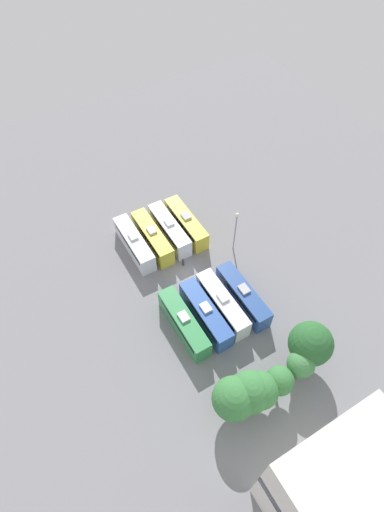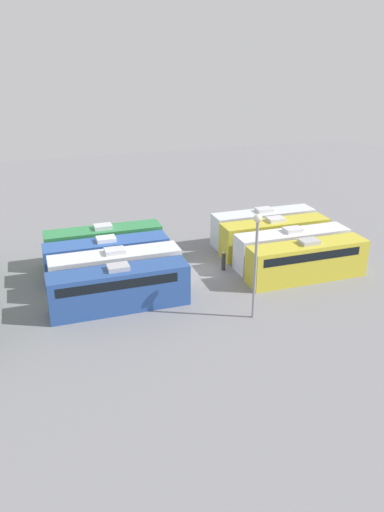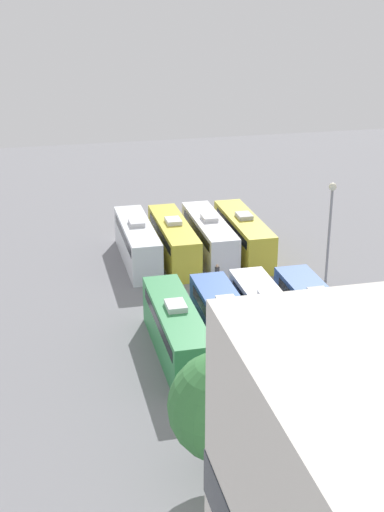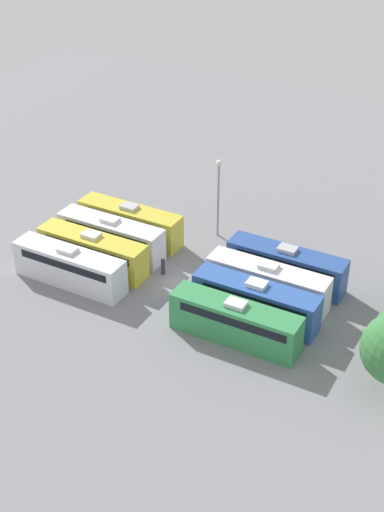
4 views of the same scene
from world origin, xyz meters
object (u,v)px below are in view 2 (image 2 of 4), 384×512
(bus_1, at_px, (291,247))
(bus_2, at_px, (274,236))
(bus_3, at_px, (263,225))
(bus_4, at_px, (119,287))
(bus_5, at_px, (116,270))
(light_pole, at_px, (256,249))
(bus_0, at_px, (307,260))
(bus_6, at_px, (107,257))
(worker_person, at_px, (223,261))
(bus_7, at_px, (104,244))

(bus_1, bearing_deg, bus_2, 1.90)
(bus_3, distance_m, bus_4, 18.91)
(bus_5, height_order, light_pole, light_pole)
(bus_4, xyz_separation_m, light_pole, (-4.51, -9.04, 3.63))
(bus_0, distance_m, bus_5, 16.13)
(bus_6, xyz_separation_m, worker_person, (-2.06, -10.02, -0.96))
(bus_0, xyz_separation_m, bus_3, (9.14, -0.35, 0.00))
(bus_4, bearing_deg, bus_6, -1.25)
(bus_2, height_order, bus_7, same)
(bus_4, height_order, worker_person, bus_4)
(bus_1, height_order, bus_3, same)
(bus_3, bearing_deg, bus_1, 178.39)
(bus_3, height_order, worker_person, bus_3)
(bus_2, height_order, bus_4, same)
(bus_1, relative_size, worker_person, 5.91)
(bus_1, bearing_deg, light_pole, 136.08)
(bus_1, relative_size, bus_2, 1.00)
(bus_0, height_order, bus_6, same)
(bus_2, relative_size, bus_4, 1.00)
(bus_3, distance_m, bus_5, 17.23)
(bus_3, relative_size, bus_4, 1.00)
(bus_1, bearing_deg, bus_7, 68.46)
(bus_3, xyz_separation_m, worker_person, (-5.17, 6.36, -0.96))
(bus_3, bearing_deg, bus_4, 119.16)
(bus_3, bearing_deg, bus_6, 100.73)
(bus_3, xyz_separation_m, bus_5, (-5.97, 16.16, 0.00))
(bus_1, xyz_separation_m, bus_6, (3.04, 16.21, 0.00))
(bus_5, height_order, bus_7, same)
(bus_2, relative_size, bus_5, 1.00)
(worker_person, bearing_deg, bus_1, -98.99)
(bus_3, distance_m, worker_person, 8.25)
(bus_7, bearing_deg, bus_5, 179.48)
(bus_0, bearing_deg, light_pole, 122.75)
(bus_6, relative_size, worker_person, 5.91)
(bus_2, relative_size, light_pole, 1.32)
(bus_1, bearing_deg, bus_3, -1.61)
(bus_1, xyz_separation_m, bus_2, (3.12, 0.10, 0.00))
(bus_2, bearing_deg, bus_4, 110.85)
(bus_7, bearing_deg, bus_6, 175.21)
(bus_5, bearing_deg, bus_3, -69.72)
(bus_0, xyz_separation_m, bus_7, (9.29, 15.76, 0.00))
(bus_1, distance_m, bus_5, 15.99)
(worker_person, height_order, light_pole, light_pole)
(bus_6, bearing_deg, bus_5, -175.69)
(bus_5, bearing_deg, light_pole, -131.73)
(bus_3, height_order, bus_6, same)
(bus_6, distance_m, bus_7, 3.26)
(bus_1, height_order, worker_person, bus_1)
(bus_0, bearing_deg, bus_6, 69.36)
(bus_0, xyz_separation_m, light_pole, (-4.58, 7.13, 3.63))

